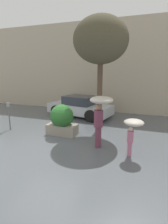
# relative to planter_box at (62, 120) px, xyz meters

# --- Properties ---
(ground_plane) EXTENTS (40.00, 40.00, 0.00)m
(ground_plane) POSITION_rel_planter_box_xyz_m (-0.15, -1.30, -0.69)
(ground_plane) COLOR #51565B
(building_facade) EXTENTS (18.00, 0.30, 6.00)m
(building_facade) POSITION_rel_planter_box_xyz_m (-0.15, 5.20, 2.31)
(building_facade) COLOR #B7A88E
(building_facade) RESTS_ON ground
(planter_box) EXTENTS (1.34, 1.04, 1.38)m
(planter_box) POSITION_rel_planter_box_xyz_m (0.00, 0.00, 0.00)
(planter_box) COLOR gray
(planter_box) RESTS_ON ground
(person_adult) EXTENTS (0.82, 0.82, 1.96)m
(person_adult) POSITION_rel_planter_box_xyz_m (1.95, -0.80, 0.76)
(person_adult) COLOR brown
(person_adult) RESTS_ON ground
(person_child) EXTENTS (0.64, 0.64, 1.31)m
(person_child) POSITION_rel_planter_box_xyz_m (3.13, -1.10, 0.34)
(person_child) COLOR #B76684
(person_child) RESTS_ON ground
(parked_car_near) EXTENTS (4.24, 2.49, 1.27)m
(parked_car_near) POSITION_rel_planter_box_xyz_m (-0.43, 3.33, -0.10)
(parked_car_near) COLOR #B7BCC1
(parked_car_near) RESTS_ON ground
(street_tree) EXTENTS (2.39, 2.39, 5.12)m
(street_tree) POSITION_rel_planter_box_xyz_m (1.42, 1.09, 3.37)
(street_tree) COLOR brown
(street_tree) RESTS_ON ground
(parking_meter) EXTENTS (0.14, 0.14, 1.34)m
(parking_meter) POSITION_rel_planter_box_xyz_m (-2.70, -0.28, 0.26)
(parking_meter) COLOR #595B60
(parking_meter) RESTS_ON ground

